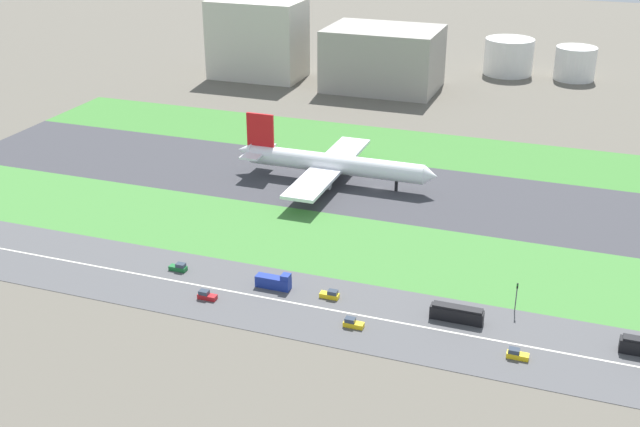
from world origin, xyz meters
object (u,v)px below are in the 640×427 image
at_px(car_1, 353,323).
at_px(fuel_tank_west, 509,56).
at_px(airliner, 330,163).
at_px(car_3, 179,267).
at_px(car_0, 517,354).
at_px(truck_0, 274,282).
at_px(terminal_building, 258,39).
at_px(hangar_building, 383,59).
at_px(car_2, 330,295).
at_px(car_4, 206,296).
at_px(fuel_tank_centre, 575,63).
at_px(bus_0, 457,314).
at_px(traffic_light, 516,295).

distance_m(car_1, fuel_tank_west, 237.12).
distance_m(airliner, car_3, 69.95).
xyz_separation_m(car_0, truck_0, (-57.07, 10.00, 0.75)).
height_order(car_0, terminal_building, terminal_building).
relative_size(car_1, hangar_building, 0.09).
bearing_deg(car_1, terminal_building, -60.87).
distance_m(car_2, fuel_tank_west, 227.32).
distance_m(airliner, truck_0, 68.85).
height_order(car_4, car_3, same).
height_order(car_3, fuel_tank_centre, fuel_tank_centre).
relative_size(bus_0, car_3, 2.64).
bearing_deg(airliner, bus_0, -52.19).
distance_m(car_4, fuel_tank_west, 239.85).
xyz_separation_m(car_0, fuel_tank_centre, (-3.53, 237.00, 6.55)).
relative_size(terminal_building, hangar_building, 0.86).
xyz_separation_m(car_1, hangar_building, (-47.45, 192.00, 12.33)).
bearing_deg(fuel_tank_centre, bus_0, -92.67).
bearing_deg(hangar_building, car_1, -76.12).
bearing_deg(car_0, car_2, -13.04).
relative_size(car_4, car_2, 1.00).
relative_size(car_1, car_4, 1.00).
bearing_deg(bus_0, traffic_light, 34.81).
xyz_separation_m(car_0, car_2, (-43.19, 10.00, 0.00)).
height_order(car_2, fuel_tank_west, fuel_tank_west).
relative_size(car_0, traffic_light, 0.61).
relative_size(airliner, car_0, 14.77).
distance_m(airliner, hangar_building, 115.22).
height_order(traffic_light, hangar_building, hangar_building).
bearing_deg(car_3, bus_0, -0.00).
distance_m(car_1, car_2, 13.17).
bearing_deg(hangar_building, car_0, -66.85).
distance_m(car_4, traffic_light, 69.55).
bearing_deg(car_3, airliner, 77.13).
distance_m(car_4, terminal_building, 205.71).
xyz_separation_m(terminal_building, fuel_tank_centre, (138.10, 45.00, -10.12)).
relative_size(traffic_light, fuel_tank_centre, 0.39).
distance_m(car_4, fuel_tank_centre, 246.15).
height_order(car_4, fuel_tank_west, fuel_tank_west).
relative_size(car_0, car_1, 1.00).
bearing_deg(car_2, car_4, -159.34).
xyz_separation_m(bus_0, fuel_tank_west, (-19.45, 227.00, 6.49)).
height_order(car_4, car_2, same).
height_order(car_4, fuel_tank_centre, fuel_tank_centre).
distance_m(bus_0, car_4, 56.49).
distance_m(truck_0, car_4, 16.13).
bearing_deg(bus_0, car_1, -154.01).
distance_m(car_3, terminal_building, 192.11).
xyz_separation_m(car_4, hangar_building, (-12.37, 192.00, 12.33)).
relative_size(fuel_tank_west, fuel_tank_centre, 1.24).
bearing_deg(traffic_light, airliner, 136.96).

